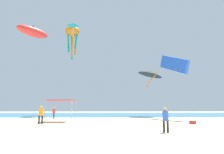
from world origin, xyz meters
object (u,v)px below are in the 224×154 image
object	(u,v)px
kite_octopus_orange	(72,33)
kite_inflatable_red	(33,32)
cooler_box	(192,122)
kite_parafoil_blue	(174,64)
person_near_tent	(54,112)
kite_diamond_teal	(73,26)
canopy_tent	(61,101)
person_central	(165,118)
kite_delta_black	(150,73)
person_leftmost	(41,113)

from	to	relation	value
kite_octopus_orange	kite_inflatable_red	bearing A→B (deg)	95.32
cooler_box	kite_parafoil_blue	size ratio (longest dim) A/B	0.09
person_near_tent	kite_diamond_teal	size ratio (longest dim) A/B	0.65
canopy_tent	person_central	world-z (taller)	canopy_tent
canopy_tent	kite_octopus_orange	world-z (taller)	kite_octopus_orange
kite_delta_black	kite_octopus_orange	xyz separation A→B (m)	(-16.10, 8.21, 10.86)
kite_octopus_orange	kite_delta_black	bearing A→B (deg)	169.93
kite_parafoil_blue	kite_octopus_orange	size ratio (longest dim) A/B	0.84
person_central	kite_parafoil_blue	size ratio (longest dim) A/B	0.26
person_leftmost	kite_octopus_orange	size ratio (longest dim) A/B	0.24
person_leftmost	cooler_box	size ratio (longest dim) A/B	3.16
person_central	cooler_box	xyz separation A→B (m)	(4.56, 6.37, -0.78)
person_leftmost	kite_octopus_orange	xyz separation A→B (m)	(-1.58, 23.48, 17.64)
cooler_box	kite_diamond_teal	xyz separation A→B (m)	(-15.50, 18.47, 17.88)
canopy_tent	kite_delta_black	size ratio (longest dim) A/B	0.63
person_leftmost	person_central	bearing A→B (deg)	-78.67
kite_diamond_teal	kite_parafoil_blue	bearing A→B (deg)	96.54
kite_delta_black	kite_octopus_orange	world-z (taller)	kite_octopus_orange
canopy_tent	kite_parafoil_blue	bearing A→B (deg)	18.07
person_near_tent	person_central	xyz separation A→B (m)	(11.51, -15.32, -0.02)
kite_parafoil_blue	kite_delta_black	bearing A→B (deg)	176.74
kite_parafoil_blue	person_near_tent	bearing A→B (deg)	-109.31
canopy_tent	kite_diamond_teal	world-z (taller)	kite_diamond_teal
canopy_tent	kite_diamond_teal	bearing A→B (deg)	96.60
kite_octopus_orange	kite_parafoil_blue	bearing A→B (deg)	155.68
canopy_tent	kite_inflatable_red	distance (m)	13.36
kite_octopus_orange	cooler_box	bearing A→B (deg)	141.88
person_near_tent	kite_diamond_teal	distance (m)	19.56
kite_delta_black	kite_diamond_teal	world-z (taller)	kite_diamond_teal
kite_inflatable_red	kite_delta_black	bearing A→B (deg)	-30.91
person_near_tent	kite_parafoil_blue	xyz separation A→B (m)	(17.33, -0.83, 6.88)
kite_inflatable_red	kite_octopus_orange	world-z (taller)	kite_octopus_orange
kite_inflatable_red	person_leftmost	bearing A→B (deg)	-111.42
person_central	kite_inflatable_red	size ratio (longest dim) A/B	0.33
person_central	cooler_box	bearing A→B (deg)	103.66
person_central	cooler_box	world-z (taller)	person_central
person_leftmost	kite_delta_black	bearing A→B (deg)	0.34
person_near_tent	kite_diamond_teal	xyz separation A→B (m)	(0.58, 9.53, 17.08)
cooler_box	kite_octopus_orange	world-z (taller)	kite_octopus_orange
kite_diamond_teal	kite_parafoil_blue	world-z (taller)	kite_diamond_teal
person_near_tent	kite_delta_black	xyz separation A→B (m)	(15.56, 6.64, 6.87)
kite_octopus_orange	person_near_tent	bearing A→B (deg)	109.04
canopy_tent	person_leftmost	xyz separation A→B (m)	(-1.30, -2.90, -1.25)
canopy_tent	cooler_box	bearing A→B (deg)	-13.20
kite_diamond_teal	kite_inflatable_red	bearing A→B (deg)	14.88
person_central	kite_diamond_teal	bearing A→B (deg)	163.00
person_central	cooler_box	size ratio (longest dim) A/B	2.85
kite_delta_black	kite_parafoil_blue	size ratio (longest dim) A/B	0.74
canopy_tent	kite_octopus_orange	distance (m)	26.46
cooler_box	kite_delta_black	xyz separation A→B (m)	(-0.51, 15.58, 7.67)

